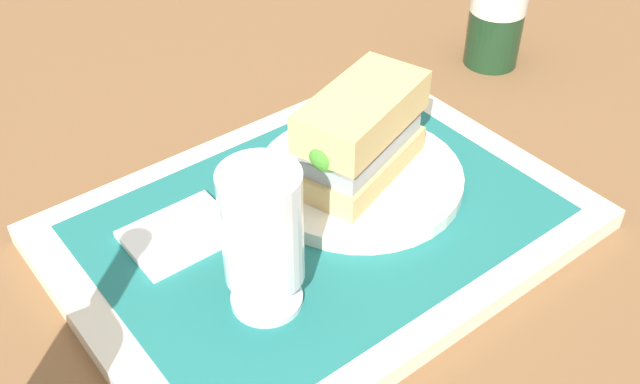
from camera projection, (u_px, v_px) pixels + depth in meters
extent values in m
plane|color=brown|center=(320.00, 235.00, 0.66)|extent=(3.00, 3.00, 0.00)
cube|color=beige|center=(320.00, 227.00, 0.66)|extent=(0.44, 0.32, 0.02)
cube|color=#1E6B66|center=(320.00, 218.00, 0.65)|extent=(0.38, 0.27, 0.00)
cylinder|color=silver|center=(359.00, 178.00, 0.68)|extent=(0.19, 0.19, 0.01)
cube|color=tan|center=(360.00, 161.00, 0.67)|extent=(0.14, 0.10, 0.02)
cube|color=#9EA3A8|center=(361.00, 143.00, 0.66)|extent=(0.13, 0.09, 0.02)
cube|color=silver|center=(361.00, 132.00, 0.65)|extent=(0.12, 0.08, 0.01)
sphere|color=#47932D|center=(330.00, 152.00, 0.61)|extent=(0.04, 0.04, 0.04)
cube|color=tan|center=(362.00, 111.00, 0.64)|extent=(0.14, 0.10, 0.04)
cylinder|color=silver|center=(267.00, 298.00, 0.57)|extent=(0.06, 0.06, 0.01)
cylinder|color=silver|center=(266.00, 285.00, 0.56)|extent=(0.01, 0.01, 0.02)
cylinder|color=silver|center=(262.00, 227.00, 0.53)|extent=(0.06, 0.06, 0.09)
cylinder|color=gold|center=(263.00, 249.00, 0.54)|extent=(0.06, 0.06, 0.05)
cylinder|color=white|center=(261.00, 217.00, 0.52)|extent=(0.05, 0.05, 0.01)
cube|color=white|center=(181.00, 234.00, 0.63)|extent=(0.09, 0.07, 0.01)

